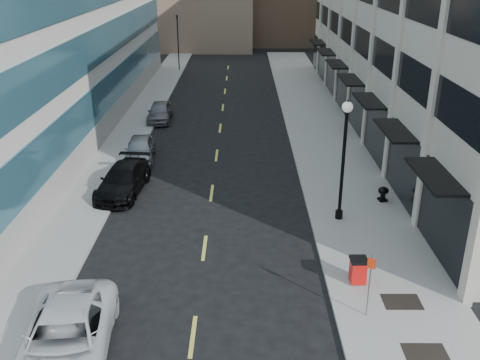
{
  "coord_description": "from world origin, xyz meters",
  "views": [
    {
      "loc": [
        1.68,
        -12.73,
        11.95
      ],
      "look_at": [
        1.58,
        9.27,
        2.74
      ],
      "focal_mm": 40.0,
      "sensor_mm": 36.0,
      "label": 1
    }
  ],
  "objects_px": {
    "car_grey_sedan": "(160,112)",
    "car_silver_sedan": "(140,149)",
    "sign_post": "(370,277)",
    "urn_planter": "(383,192)",
    "traffic_signal": "(177,19)",
    "trash_bin": "(358,270)",
    "car_black_pickup": "(123,180)",
    "car_white_van": "(66,338)",
    "lamppost": "(344,151)"
  },
  "relations": [
    {
      "from": "traffic_signal",
      "to": "trash_bin",
      "type": "relative_size",
      "value": 6.56
    },
    {
      "from": "car_silver_sedan",
      "to": "lamppost",
      "type": "relative_size",
      "value": 0.73
    },
    {
      "from": "car_grey_sedan",
      "to": "car_black_pickup",
      "type": "bearing_deg",
      "value": -91.5
    },
    {
      "from": "car_silver_sedan",
      "to": "lamppost",
      "type": "xyz_separation_m",
      "value": [
        11.2,
        -8.46,
        2.91
      ]
    },
    {
      "from": "car_silver_sedan",
      "to": "lamppost",
      "type": "height_order",
      "value": "lamppost"
    },
    {
      "from": "car_white_van",
      "to": "trash_bin",
      "type": "xyz_separation_m",
      "value": [
        10.08,
        4.22,
        -0.1
      ]
    },
    {
      "from": "car_silver_sedan",
      "to": "sign_post",
      "type": "height_order",
      "value": "sign_post"
    },
    {
      "from": "traffic_signal",
      "to": "car_white_van",
      "type": "xyz_separation_m",
      "value": [
        1.61,
        -47.13,
        -4.89
      ]
    },
    {
      "from": "car_silver_sedan",
      "to": "trash_bin",
      "type": "bearing_deg",
      "value": -57.85
    },
    {
      "from": "traffic_signal",
      "to": "car_silver_sedan",
      "type": "height_order",
      "value": "traffic_signal"
    },
    {
      "from": "car_grey_sedan",
      "to": "trash_bin",
      "type": "height_order",
      "value": "car_grey_sedan"
    },
    {
      "from": "sign_post",
      "to": "car_silver_sedan",
      "type": "bearing_deg",
      "value": 143.37
    },
    {
      "from": "trash_bin",
      "to": "sign_post",
      "type": "height_order",
      "value": "sign_post"
    },
    {
      "from": "car_white_van",
      "to": "sign_post",
      "type": "distance_m",
      "value": 10.26
    },
    {
      "from": "car_grey_sedan",
      "to": "car_white_van",
      "type": "bearing_deg",
      "value": -89.58
    },
    {
      "from": "urn_planter",
      "to": "lamppost",
      "type": "bearing_deg",
      "value": -142.12
    },
    {
      "from": "traffic_signal",
      "to": "trash_bin",
      "type": "distance_m",
      "value": 44.75
    },
    {
      "from": "car_black_pickup",
      "to": "sign_post",
      "type": "bearing_deg",
      "value": -40.09
    },
    {
      "from": "car_silver_sedan",
      "to": "car_grey_sedan",
      "type": "xyz_separation_m",
      "value": [
        0.0,
        8.81,
        0.01
      ]
    },
    {
      "from": "traffic_signal",
      "to": "car_silver_sedan",
      "type": "bearing_deg",
      "value": -88.61
    },
    {
      "from": "traffic_signal",
      "to": "car_grey_sedan",
      "type": "bearing_deg",
      "value": -88.0
    },
    {
      "from": "sign_post",
      "to": "traffic_signal",
      "type": "bearing_deg",
      "value": 123.77
    },
    {
      "from": "car_black_pickup",
      "to": "car_silver_sedan",
      "type": "xyz_separation_m",
      "value": [
        0.0,
        5.12,
        -0.02
      ]
    },
    {
      "from": "car_silver_sedan",
      "to": "urn_planter",
      "type": "bearing_deg",
      "value": -30.8
    },
    {
      "from": "traffic_signal",
      "to": "sign_post",
      "type": "height_order",
      "value": "traffic_signal"
    },
    {
      "from": "lamppost",
      "to": "urn_planter",
      "type": "relative_size",
      "value": 7.79
    },
    {
      "from": "car_black_pickup",
      "to": "urn_planter",
      "type": "xyz_separation_m",
      "value": [
        13.83,
        -1.29,
        -0.14
      ]
    },
    {
      "from": "car_grey_sedan",
      "to": "car_silver_sedan",
      "type": "bearing_deg",
      "value": -91.5
    },
    {
      "from": "car_grey_sedan",
      "to": "lamppost",
      "type": "xyz_separation_m",
      "value": [
        11.2,
        -17.27,
        2.9
      ]
    },
    {
      "from": "car_grey_sedan",
      "to": "urn_planter",
      "type": "xyz_separation_m",
      "value": [
        13.83,
        -15.22,
        -0.13
      ]
    },
    {
      "from": "car_silver_sedan",
      "to": "car_grey_sedan",
      "type": "bearing_deg",
      "value": 84.08
    },
    {
      "from": "car_black_pickup",
      "to": "car_grey_sedan",
      "type": "distance_m",
      "value": 13.94
    },
    {
      "from": "car_silver_sedan",
      "to": "car_grey_sedan",
      "type": "distance_m",
      "value": 8.81
    },
    {
      "from": "car_grey_sedan",
      "to": "lamppost",
      "type": "distance_m",
      "value": 20.79
    },
    {
      "from": "traffic_signal",
      "to": "lamppost",
      "type": "height_order",
      "value": "traffic_signal"
    },
    {
      "from": "traffic_signal",
      "to": "trash_bin",
      "type": "height_order",
      "value": "traffic_signal"
    },
    {
      "from": "traffic_signal",
      "to": "urn_planter",
      "type": "relative_size",
      "value": 9.12
    },
    {
      "from": "lamppost",
      "to": "traffic_signal",
      "type": "bearing_deg",
      "value": 107.68
    },
    {
      "from": "car_black_pickup",
      "to": "car_silver_sedan",
      "type": "relative_size",
      "value": 1.21
    },
    {
      "from": "traffic_signal",
      "to": "car_grey_sedan",
      "type": "distance_m",
      "value": 20.68
    },
    {
      "from": "sign_post",
      "to": "urn_planter",
      "type": "height_order",
      "value": "sign_post"
    },
    {
      "from": "traffic_signal",
      "to": "urn_planter",
      "type": "height_order",
      "value": "traffic_signal"
    },
    {
      "from": "car_grey_sedan",
      "to": "lamppost",
      "type": "relative_size",
      "value": 0.73
    },
    {
      "from": "trash_bin",
      "to": "lamppost",
      "type": "height_order",
      "value": "lamppost"
    },
    {
      "from": "car_white_van",
      "to": "car_grey_sedan",
      "type": "height_order",
      "value": "car_white_van"
    },
    {
      "from": "traffic_signal",
      "to": "sign_post",
      "type": "xyz_separation_m",
      "value": [
        11.6,
        -45.01,
        -3.96
      ]
    },
    {
      "from": "traffic_signal",
      "to": "car_black_pickup",
      "type": "bearing_deg",
      "value": -88.82
    },
    {
      "from": "car_black_pickup",
      "to": "car_grey_sedan",
      "type": "relative_size",
      "value": 1.2
    },
    {
      "from": "car_grey_sedan",
      "to": "sign_post",
      "type": "bearing_deg",
      "value": -67.9
    },
    {
      "from": "car_black_pickup",
      "to": "car_silver_sedan",
      "type": "height_order",
      "value": "car_black_pickup"
    }
  ]
}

